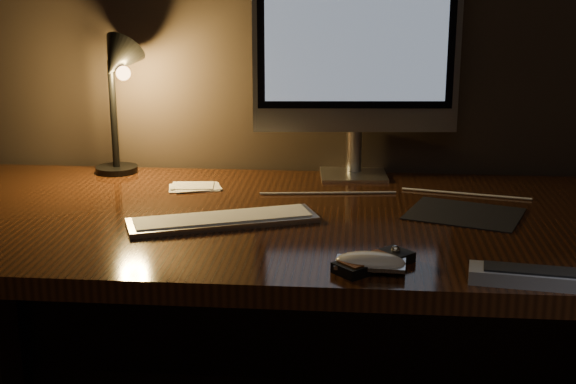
# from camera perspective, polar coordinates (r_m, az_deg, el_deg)

# --- Properties ---
(desk) EXTENTS (1.60, 0.75, 0.75)m
(desk) POSITION_cam_1_polar(r_m,az_deg,el_deg) (1.72, 0.02, -5.07)
(desk) COLOR black
(desk) RESTS_ON ground
(monitor) EXTENTS (0.48, 0.15, 0.50)m
(monitor) POSITION_cam_1_polar(r_m,az_deg,el_deg) (1.88, 4.86, 9.92)
(monitor) COLOR silver
(monitor) RESTS_ON desk
(keyboard) EXTENTS (0.38, 0.23, 0.01)m
(keyboard) POSITION_cam_1_polar(r_m,az_deg,el_deg) (1.57, -4.66, -1.97)
(keyboard) COLOR silver
(keyboard) RESTS_ON desk
(mousepad) EXTENTS (0.26, 0.24, 0.00)m
(mousepad) POSITION_cam_1_polar(r_m,az_deg,el_deg) (1.66, 12.43, -1.53)
(mousepad) COLOR black
(mousepad) RESTS_ON desk
(mouse) EXTENTS (0.12, 0.07, 0.02)m
(mouse) POSITION_cam_1_polar(r_m,az_deg,el_deg) (1.33, 5.87, -5.15)
(mouse) COLOR white
(mouse) RESTS_ON desk
(media_remote) EXTENTS (0.14, 0.14, 0.03)m
(media_remote) POSITION_cam_1_polar(r_m,az_deg,el_deg) (1.34, 6.13, -4.95)
(media_remote) COLOR black
(media_remote) RESTS_ON desk
(tv_remote) EXTENTS (0.23, 0.09, 0.03)m
(tv_remote) POSITION_cam_1_polar(r_m,az_deg,el_deg) (1.32, 17.62, -5.80)
(tv_remote) COLOR gray
(tv_remote) RESTS_ON desk
(papers) EXTENTS (0.13, 0.10, 0.01)m
(papers) POSITION_cam_1_polar(r_m,az_deg,el_deg) (1.83, -6.67, 0.36)
(papers) COLOR white
(papers) RESTS_ON desk
(desk_lamp) EXTENTS (0.16, 0.17, 0.34)m
(desk_lamp) POSITION_cam_1_polar(r_m,az_deg,el_deg) (1.93, -12.06, 7.81)
(desk_lamp) COLOR black
(desk_lamp) RESTS_ON desk
(cable) EXTENTS (0.58, 0.06, 0.01)m
(cable) POSITION_cam_1_polar(r_m,az_deg,el_deg) (1.77, 7.75, -0.20)
(cable) COLOR white
(cable) RESTS_ON desk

